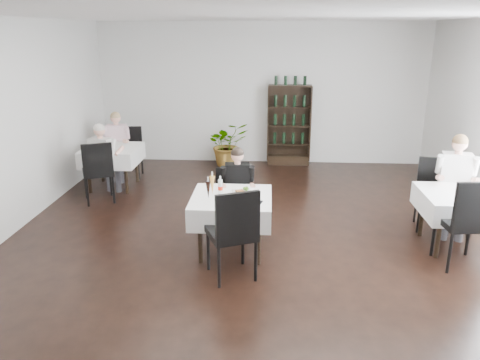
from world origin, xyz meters
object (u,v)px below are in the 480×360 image
object	(u,v)px
main_table	(232,207)
potted_tree	(227,144)
diner_main	(238,184)
wine_shelf	(289,126)

from	to	relation	value
main_table	potted_tree	size ratio (longest dim) A/B	1.08
main_table	diner_main	xyz separation A→B (m)	(0.04, 0.63, 0.11)
potted_tree	diner_main	xyz separation A→B (m)	(0.45, -3.51, 0.25)
wine_shelf	potted_tree	bearing A→B (deg)	-172.59
potted_tree	diner_main	world-z (taller)	diner_main
wine_shelf	diner_main	bearing A→B (deg)	-103.19
wine_shelf	potted_tree	size ratio (longest dim) A/B	1.84
main_table	diner_main	bearing A→B (deg)	86.65
main_table	potted_tree	distance (m)	4.17
wine_shelf	potted_tree	xyz separation A→B (m)	(-1.32, -0.17, -0.37)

